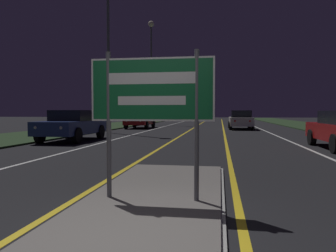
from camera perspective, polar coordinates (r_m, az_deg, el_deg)
ground_plane at (r=3.48m, az=-8.67°, el=-20.78°), size 160.00×160.00×0.00m
median_island at (r=4.95m, az=-2.81°, el=-13.15°), size 2.12×6.13×0.10m
verge_left at (r=25.35m, az=-15.37°, el=-0.63°), size 5.00×100.00×0.08m
centre_line_yellow_left at (r=28.17m, az=4.51°, el=-0.32°), size 0.12×70.00×0.01m
centre_line_yellow_right at (r=28.08m, az=9.60°, el=-0.36°), size 0.12×70.00×0.01m
lane_line_white_left at (r=28.55m, az=-1.40°, el=-0.28°), size 0.12×70.00×0.01m
lane_line_white_right at (r=28.26m, az=15.59°, el=-0.40°), size 0.12×70.00×0.01m
edge_line_white_left at (r=29.25m, az=-7.19°, el=-0.23°), size 0.10×70.00×0.01m
edge_line_white_right at (r=28.76m, az=21.54°, el=-0.43°), size 0.10×70.00×0.01m
highway_sign at (r=4.77m, az=-2.86°, el=5.17°), size 1.82×0.07×2.16m
streetlight_left_near at (r=22.44m, az=-10.39°, el=17.35°), size 0.59×0.59×10.75m
streetlight_left_far at (r=35.49m, az=-2.94°, el=12.53°), size 0.64×0.64×10.96m
car_receding_1 at (r=26.74m, az=12.50°, el=1.12°), size 1.85×4.79×1.49m
car_approaching_0 at (r=16.32m, az=-16.21°, el=0.28°), size 1.96×4.55×1.46m
car_approaching_1 at (r=27.72m, az=-4.84°, el=1.08°), size 1.92×4.34×1.30m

